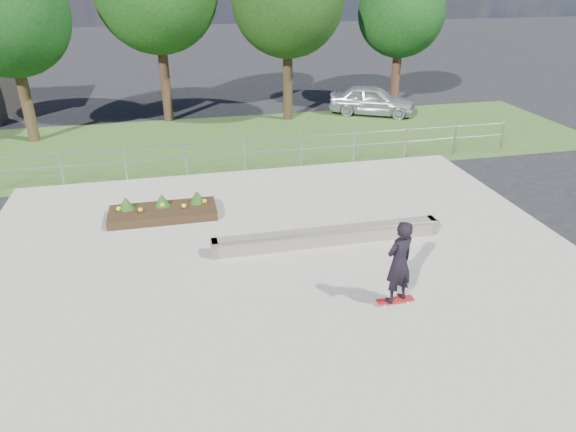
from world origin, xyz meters
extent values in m
plane|color=black|center=(0.00, 0.00, 0.00)|extent=(120.00, 120.00, 0.00)
cube|color=#325321|center=(0.00, 11.00, 0.01)|extent=(30.00, 8.00, 0.02)
cube|color=#9E9B8D|center=(0.00, 0.00, 0.03)|extent=(15.00, 15.00, 0.06)
cylinder|color=#94979C|center=(-6.00, 7.50, 0.60)|extent=(0.06, 0.06, 1.20)
cylinder|color=#999CA2|center=(-4.00, 7.50, 0.60)|extent=(0.06, 0.06, 1.20)
cylinder|color=gray|center=(-2.00, 7.50, 0.60)|extent=(0.06, 0.06, 1.20)
cylinder|color=gray|center=(0.00, 7.50, 0.60)|extent=(0.06, 0.06, 1.20)
cylinder|color=gray|center=(2.00, 7.50, 0.60)|extent=(0.06, 0.06, 1.20)
cylinder|color=gray|center=(4.00, 7.50, 0.60)|extent=(0.06, 0.06, 1.20)
cylinder|color=gray|center=(6.00, 7.50, 0.60)|extent=(0.06, 0.06, 1.20)
cylinder|color=gray|center=(8.00, 7.50, 0.60)|extent=(0.06, 0.06, 1.20)
cylinder|color=#9A9DA2|center=(10.00, 7.50, 0.60)|extent=(0.06, 0.06, 1.20)
cylinder|color=gray|center=(0.00, 7.50, 1.15)|extent=(20.00, 0.04, 0.04)
cylinder|color=gray|center=(0.00, 7.50, 0.70)|extent=(20.00, 0.04, 0.04)
cylinder|color=#342415|center=(-8.00, 13.00, 1.46)|extent=(0.44, 0.44, 2.93)
sphere|color=black|center=(-8.00, 13.00, 4.88)|extent=(4.55, 4.55, 4.55)
cylinder|color=#311D13|center=(-2.50, 15.00, 1.69)|extent=(0.44, 0.44, 3.38)
cylinder|color=black|center=(3.00, 14.00, 1.57)|extent=(0.44, 0.44, 3.15)
sphere|color=black|center=(3.00, 14.00, 5.25)|extent=(4.90, 4.90, 4.90)
cylinder|color=#382016|center=(9.00, 15.50, 1.35)|extent=(0.44, 0.44, 2.70)
sphere|color=black|center=(9.00, 15.50, 4.50)|extent=(4.20, 4.20, 4.20)
cube|color=#6A5E4E|center=(1.32, 1.79, 0.26)|extent=(6.00, 0.40, 0.40)
cylinder|color=#95979D|center=(1.32, 1.59, 0.46)|extent=(6.00, 0.06, 0.06)
cube|color=brown|center=(-1.58, 1.79, 0.26)|extent=(0.15, 0.42, 0.40)
cube|color=brown|center=(4.22, 1.79, 0.26)|extent=(0.15, 0.42, 0.40)
cube|color=black|center=(-2.83, 4.32, 0.18)|extent=(3.00, 1.20, 0.25)
sphere|color=yellow|center=(-4.03, 4.42, 0.39)|extent=(0.14, 0.14, 0.14)
sphere|color=gold|center=(-3.43, 4.22, 0.39)|extent=(0.14, 0.14, 0.14)
sphere|color=yellow|center=(-2.83, 4.42, 0.39)|extent=(0.14, 0.14, 0.14)
sphere|color=yellow|center=(-2.23, 4.22, 0.39)|extent=(0.14, 0.14, 0.14)
sphere|color=gold|center=(-1.63, 4.42, 0.39)|extent=(0.14, 0.14, 0.14)
cone|color=#1A4614|center=(-3.83, 4.57, 0.49)|extent=(0.44, 0.44, 0.36)
cone|color=#174513|center=(-2.83, 4.57, 0.49)|extent=(0.44, 0.44, 0.36)
cone|color=#1A4112|center=(-1.83, 4.57, 0.49)|extent=(0.44, 0.44, 0.36)
cylinder|color=silver|center=(1.70, -1.14, 0.09)|extent=(0.05, 0.03, 0.05)
cylinder|color=white|center=(1.70, -0.96, 0.09)|extent=(0.05, 0.03, 0.05)
cylinder|color=white|center=(2.22, -1.14, 0.09)|extent=(0.05, 0.03, 0.05)
cylinder|color=white|center=(2.22, -0.96, 0.09)|extent=(0.05, 0.03, 0.05)
cylinder|color=gray|center=(1.70, -1.05, 0.11)|extent=(0.02, 0.18, 0.02)
cylinder|color=#A8A9AE|center=(2.22, -1.05, 0.11)|extent=(0.02, 0.18, 0.02)
cube|color=#A41419|center=(1.96, -1.05, 0.13)|extent=(0.80, 0.21, 0.02)
imported|color=black|center=(1.96, -1.05, 1.07)|extent=(0.79, 0.65, 1.85)
imported|color=#B3B8BE|center=(7.20, 13.94, 0.70)|extent=(4.42, 3.36, 1.40)
camera|label=1|loc=(-2.24, -9.35, 6.51)|focal=32.00mm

